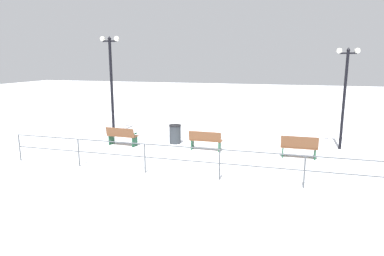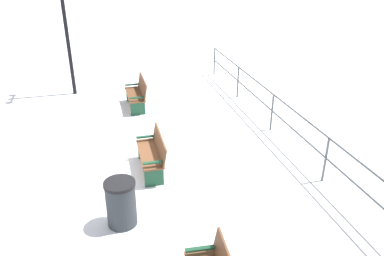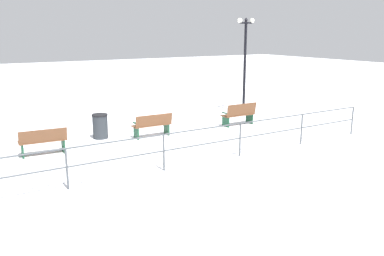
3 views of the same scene
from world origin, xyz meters
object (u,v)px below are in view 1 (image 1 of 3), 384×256
object	(u,v)px
bench_nearest	(299,147)
lamppost_near	(345,85)
lamppost_middle	(111,73)
bench_second	(206,140)
bench_third	(122,136)
trash_bin	(175,134)

from	to	relation	value
bench_nearest	lamppost_near	world-z (taller)	lamppost_near
lamppost_middle	lamppost_near	bearing A→B (deg)	-90.00
lamppost_near	bench_second	bearing A→B (deg)	108.09
bench_third	lamppost_near	world-z (taller)	lamppost_near
bench_nearest	lamppost_middle	xyz separation A→B (m)	(1.96, 9.25, 2.71)
bench_third	lamppost_middle	xyz separation A→B (m)	(2.08, 1.56, 2.72)
bench_second	bench_nearest	bearing A→B (deg)	-91.20
bench_third	bench_nearest	bearing A→B (deg)	-85.35
bench_nearest	lamppost_middle	size ratio (longest dim) A/B	0.29
bench_nearest	bench_second	bearing A→B (deg)	87.81
lamppost_middle	trash_bin	bearing A→B (deg)	-104.99
bench_second	lamppost_middle	world-z (taller)	lamppost_middle
bench_second	lamppost_near	world-z (taller)	lamppost_near
bench_nearest	lamppost_middle	bearing A→B (deg)	77.71
bench_nearest	lamppost_near	bearing A→B (deg)	-42.45
bench_nearest	lamppost_middle	world-z (taller)	lamppost_middle
bench_nearest	bench_second	size ratio (longest dim) A/B	1.00
bench_nearest	bench_second	xyz separation A→B (m)	(0.12, 3.84, -0.01)
bench_third	trash_bin	distance (m)	2.43
lamppost_middle	trash_bin	size ratio (longest dim) A/B	5.66
lamppost_middle	bench_third	bearing A→B (deg)	-142.98
bench_third	trash_bin	xyz separation A→B (m)	(1.07, -2.18, -0.01)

